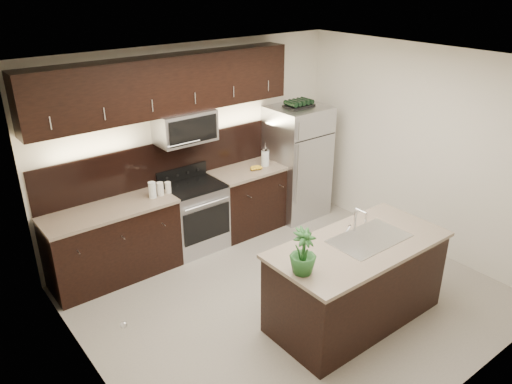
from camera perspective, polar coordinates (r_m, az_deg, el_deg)
ground at (r=6.02m, az=3.93°, el=-11.88°), size 4.50×4.50×0.00m
room_walls at (r=5.11m, az=3.81°, el=3.00°), size 4.52×4.02×2.71m
counter_run at (r=6.73m, az=-8.54°, el=-3.23°), size 3.51×0.65×0.94m
upper_fixtures at (r=6.28m, az=-9.95°, el=10.98°), size 3.49×0.40×1.66m
island at (r=5.54m, az=11.36°, el=-9.95°), size 1.96×0.96×0.94m
sink_faucet at (r=5.40m, az=12.75°, el=-5.05°), size 0.84×0.50×0.28m
refrigerator at (r=7.61m, az=4.68°, el=3.45°), size 0.82×0.74×1.71m
wine_rack at (r=7.34m, az=4.92°, el=10.03°), size 0.42×0.26×0.10m
plant at (r=4.63m, az=5.41°, el=-6.81°), size 0.29×0.29×0.45m
canisters at (r=6.32m, az=-11.11°, el=0.33°), size 0.31×0.09×0.20m
french_press at (r=7.16m, az=1.05°, el=4.02°), size 0.12×0.12×0.34m
bananas at (r=7.03m, az=-0.43°, el=2.75°), size 0.22×0.19×0.06m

